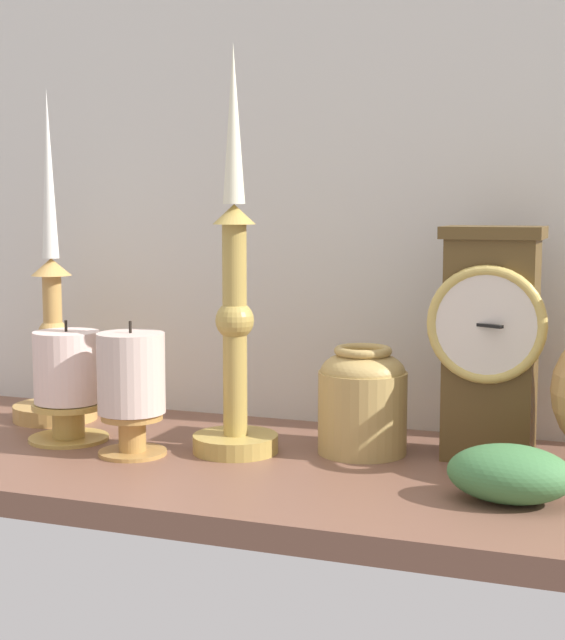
# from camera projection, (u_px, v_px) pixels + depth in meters

# --- Properties ---
(ground_plane) EXTENTS (1.00, 0.36, 0.02)m
(ground_plane) POSITION_uv_depth(u_px,v_px,m) (258.00, 470.00, 0.95)
(ground_plane) COLOR brown
(back_wall) EXTENTS (1.20, 0.02, 0.65)m
(back_wall) POSITION_uv_depth(u_px,v_px,m) (317.00, 139.00, 1.08)
(back_wall) COLOR silver
(back_wall) RESTS_ON ground_plane
(mantel_clock) EXTENTS (0.11, 0.09, 0.23)m
(mantel_clock) POSITION_uv_depth(u_px,v_px,m) (490.00, 340.00, 0.94)
(mantel_clock) COLOR brown
(mantel_clock) RESTS_ON ground_plane
(candlestick_tall_left) EXTENTS (0.10, 0.10, 0.38)m
(candlestick_tall_left) POSITION_uv_depth(u_px,v_px,m) (53.00, 334.00, 1.11)
(candlestick_tall_left) COLOR tan
(candlestick_tall_left) RESTS_ON ground_plane
(candlestick_tall_center) EXTENTS (0.09, 0.09, 0.41)m
(candlestick_tall_center) POSITION_uv_depth(u_px,v_px,m) (235.00, 320.00, 0.96)
(candlestick_tall_center) COLOR #B09246
(candlestick_tall_center) RESTS_ON ground_plane
(brass_vase_jar) EXTENTS (0.09, 0.09, 0.11)m
(brass_vase_jar) POSITION_uv_depth(u_px,v_px,m) (363.00, 398.00, 0.97)
(brass_vase_jar) COLOR tan
(brass_vase_jar) RESTS_ON ground_plane
(pillar_candle_front) EXTENTS (0.07, 0.07, 0.14)m
(pillar_candle_front) POSITION_uv_depth(u_px,v_px,m) (131.00, 385.00, 0.96)
(pillar_candle_front) COLOR #B38342
(pillar_candle_front) RESTS_ON ground_plane
(pillar_candle_near_clock) EXTENTS (0.09, 0.09, 0.13)m
(pillar_candle_near_clock) POSITION_uv_depth(u_px,v_px,m) (65.00, 383.00, 1.02)
(pillar_candle_near_clock) COLOR tan
(pillar_candle_near_clock) RESTS_ON ground_plane
(ivy_sprig) EXTENTS (0.11, 0.07, 0.05)m
(ivy_sprig) POSITION_uv_depth(u_px,v_px,m) (510.00, 474.00, 0.81)
(ivy_sprig) COLOR #3F7641
(ivy_sprig) RESTS_ON ground_plane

